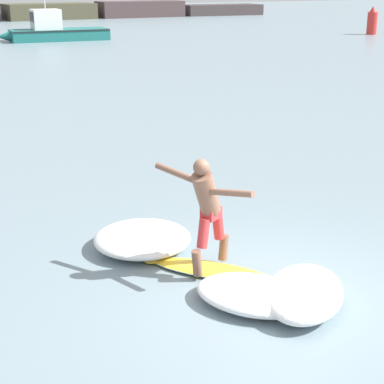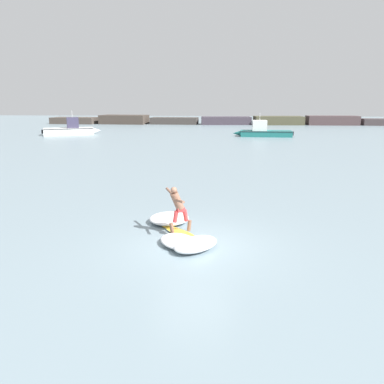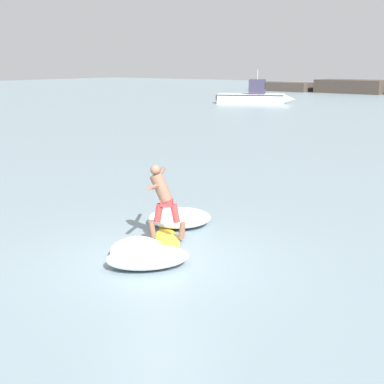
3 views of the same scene
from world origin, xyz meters
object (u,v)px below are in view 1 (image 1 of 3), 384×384
Objects in this scene: surfer at (207,205)px; small_boat_offshore at (54,31)px; surfboard at (208,269)px; channel_marker_buoy at (372,22)px.

surfer is 37.42m from small_boat_offshore.
surfer reaches higher than surfboard.
channel_marker_buoy reaches higher than surfboard.
small_boat_offshore is (6.54, 36.84, -0.40)m from surfer.
surfboard is at bearing -99.99° from small_boat_offshore.
channel_marker_buoy is at bearing 47.41° from surfboard.
channel_marker_buoy is (29.27, 31.84, -0.11)m from surfer.
surfer is at bearing -132.59° from channel_marker_buoy.
surfboard is 1.03× the size of surfer.
small_boat_offshore reaches higher than surfboard.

